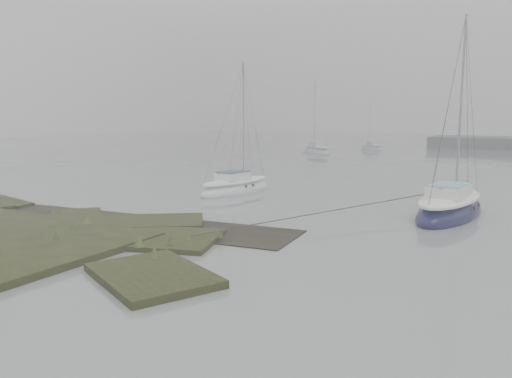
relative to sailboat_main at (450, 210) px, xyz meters
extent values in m
plane|color=slate|center=(-5.87, 18.01, -0.28)|extent=(160.00, 160.00, 0.00)
ellipsoid|color=black|center=(0.00, 0.01, -0.17)|extent=(2.75, 6.56, 1.55)
ellipsoid|color=white|center=(0.00, 0.01, 0.45)|extent=(2.25, 5.70, 0.44)
cube|color=white|center=(-0.03, -0.26, 0.83)|extent=(1.59, 2.32, 0.45)
cube|color=#78B4C9|center=(-0.03, -0.26, 1.09)|extent=(1.48, 2.13, 0.07)
cylinder|color=#939399|center=(0.09, 0.83, 4.41)|extent=(0.10, 0.10, 7.28)
cylinder|color=#939399|center=(-0.05, -0.44, 1.09)|extent=(0.35, 2.54, 0.08)
ellipsoid|color=silver|center=(-11.31, 1.09, -0.19)|extent=(2.51, 5.60, 1.31)
ellipsoid|color=white|center=(-11.31, 1.09, 0.34)|extent=(2.06, 4.86, 0.37)
cube|color=white|center=(-11.34, 0.86, 0.66)|extent=(1.40, 2.00, 0.39)
cube|color=#1A284A|center=(-11.34, 0.86, 0.88)|extent=(1.31, 1.83, 0.06)
cylinder|color=#939399|center=(-11.22, 1.78, 3.70)|extent=(0.08, 0.08, 6.18)
cylinder|color=#939399|center=(-11.37, 0.71, 0.88)|extent=(0.37, 2.15, 0.07)
ellipsoid|color=silver|center=(-18.71, 30.11, -0.17)|extent=(5.68, 5.89, 1.50)
ellipsoid|color=silver|center=(-18.71, 30.11, 0.43)|extent=(4.85, 5.03, 0.42)
cube|color=silver|center=(-18.53, 29.91, 0.80)|extent=(2.41, 2.45, 0.44)
cube|color=silver|center=(-18.53, 29.91, 1.04)|extent=(2.22, 2.26, 0.07)
cylinder|color=#939399|center=(-19.26, 30.69, 4.26)|extent=(0.10, 0.10, 7.04)
cylinder|color=#939399|center=(-18.41, 29.78, 1.04)|extent=(1.74, 1.86, 0.08)
ellipsoid|color=#B7BBC1|center=(-15.16, 39.15, -0.20)|extent=(4.37, 4.29, 1.12)
ellipsoid|color=silver|center=(-15.16, 39.15, 0.25)|extent=(3.73, 3.66, 0.32)
cube|color=silver|center=(-15.01, 39.01, 0.53)|extent=(1.82, 1.81, 0.33)
cube|color=#AFB4BC|center=(-15.01, 39.01, 0.71)|extent=(1.68, 1.67, 0.05)
cylinder|color=#939399|center=(-15.58, 39.56, 3.11)|extent=(0.07, 0.07, 5.27)
cylinder|color=#939399|center=(-14.92, 38.92, 0.71)|extent=(1.37, 1.32, 0.06)
camera|label=1|loc=(3.14, -21.97, 3.93)|focal=35.00mm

